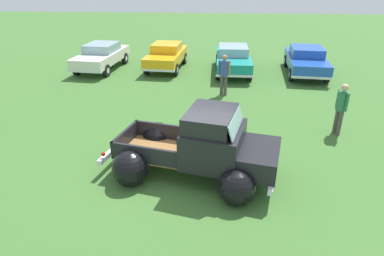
# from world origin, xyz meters

# --- Properties ---
(ground_plane) EXTENTS (80.00, 80.00, 0.00)m
(ground_plane) POSITION_xyz_m (0.00, 0.00, 0.00)
(ground_plane) COLOR #3D6B2D
(vintage_pickup_truck) EXTENTS (4.93, 3.53, 1.96)m
(vintage_pickup_truck) POSITION_xyz_m (0.38, -0.09, 0.76)
(vintage_pickup_truck) COLOR black
(vintage_pickup_truck) RESTS_ON ground
(show_car_0) EXTENTS (2.30, 4.55, 1.43)m
(show_car_0) POSITION_xyz_m (-5.90, 10.50, 0.78)
(show_car_0) COLOR black
(show_car_0) RESTS_ON ground
(show_car_1) EXTENTS (2.13, 4.25, 1.43)m
(show_car_1) POSITION_xyz_m (-2.23, 10.85, 0.78)
(show_car_1) COLOR black
(show_car_1) RESTS_ON ground
(show_car_2) EXTENTS (1.88, 4.62, 1.43)m
(show_car_2) POSITION_xyz_m (1.54, 10.38, 0.78)
(show_car_2) COLOR black
(show_car_2) RESTS_ON ground
(show_car_3) EXTENTS (2.35, 4.76, 1.43)m
(show_car_3) POSITION_xyz_m (5.48, 10.35, 0.79)
(show_car_3) COLOR black
(show_car_3) RESTS_ON ground
(spectator_0) EXTENTS (0.44, 0.53, 1.79)m
(spectator_0) POSITION_xyz_m (4.84, 2.82, 1.03)
(spectator_0) COLOR #4C4742
(spectator_0) RESTS_ON ground
(spectator_1) EXTENTS (0.54, 0.37, 1.84)m
(spectator_1) POSITION_xyz_m (0.99, 6.51, 1.06)
(spectator_1) COLOR #4C4742
(spectator_1) RESTS_ON ground
(lane_cone_0) EXTENTS (0.36, 0.36, 0.63)m
(lane_cone_0) POSITION_xyz_m (1.48, 2.58, 0.31)
(lane_cone_0) COLOR black
(lane_cone_0) RESTS_ON ground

